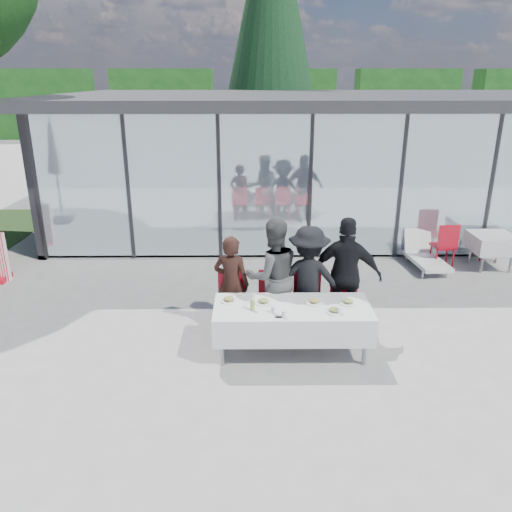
{
  "coord_description": "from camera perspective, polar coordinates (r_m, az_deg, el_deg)",
  "views": [
    {
      "loc": [
        -0.24,
        -6.51,
        3.84
      ],
      "look_at": [
        -0.16,
        1.2,
        1.08
      ],
      "focal_mm": 35.0,
      "sensor_mm": 36.0,
      "label": 1
    }
  ],
  "objects": [
    {
      "name": "diner_b",
      "position": [
        7.8,
        1.93,
        -2.31
      ],
      "size": [
        1.08,
        1.08,
        1.84
      ],
      "primitive_type": "imported",
      "rotation": [
        0.0,
        0.0,
        3.38
      ],
      "color": "#494949",
      "rests_on": "ground"
    },
    {
      "name": "diner_chair_b",
      "position": [
        7.97,
        1.89,
        -4.82
      ],
      "size": [
        0.44,
        0.44,
        0.97
      ],
      "color": "#AD0B1B",
      "rests_on": "ground"
    },
    {
      "name": "diner_c",
      "position": [
        7.86,
        5.99,
        -2.67
      ],
      "size": [
        1.26,
        1.26,
        1.73
      ],
      "primitive_type": "imported",
      "rotation": [
        0.0,
        0.0,
        3.0
      ],
      "color": "black",
      "rests_on": "ground"
    },
    {
      "name": "ground",
      "position": [
        7.56,
        1.31,
        -10.84
      ],
      "size": [
        90.0,
        90.0,
        0.0
      ],
      "primitive_type": "plane",
      "color": "#999591",
      "rests_on": "ground"
    },
    {
      "name": "plate_c",
      "position": [
        7.33,
        6.66,
        -5.18
      ],
      "size": [
        0.26,
        0.26,
        0.07
      ],
      "color": "silver",
      "rests_on": "dining_table"
    },
    {
      "name": "plate_a",
      "position": [
        7.35,
        -3.13,
        -4.99
      ],
      "size": [
        0.26,
        0.26,
        0.07
      ],
      "color": "silver",
      "rests_on": "dining_table"
    },
    {
      "name": "lounger",
      "position": [
        11.32,
        18.62,
        0.17
      ],
      "size": [
        0.72,
        1.38,
        0.72
      ],
      "color": "silver",
      "rests_on": "ground"
    },
    {
      "name": "spare_chair_b",
      "position": [
        11.28,
        20.82,
        1.34
      ],
      "size": [
        0.47,
        0.47,
        0.97
      ],
      "color": "#AD0B1B",
      "rests_on": "ground"
    },
    {
      "name": "folded_eyeglasses",
      "position": [
        6.87,
        2.79,
        -6.99
      ],
      "size": [
        0.14,
        0.03,
        0.01
      ],
      "primitive_type": "cube",
      "color": "black",
      "rests_on": "dining_table"
    },
    {
      "name": "plate_b",
      "position": [
        7.28,
        0.87,
        -5.21
      ],
      "size": [
        0.26,
        0.26,
        0.07
      ],
      "color": "silver",
      "rests_on": "dining_table"
    },
    {
      "name": "juice_bottle",
      "position": [
        7.04,
        -0.4,
        -5.63
      ],
      "size": [
        0.06,
        0.06,
        0.16
      ],
      "primitive_type": "cylinder",
      "color": "#8CA946",
      "rests_on": "dining_table"
    },
    {
      "name": "spare_table_right",
      "position": [
        11.64,
        25.39,
        1.35
      ],
      "size": [
        0.86,
        0.86,
        0.74
      ],
      "color": "silver",
      "rests_on": "ground"
    },
    {
      "name": "drinking_glasses",
      "position": [
        6.95,
        4.94,
        -6.33
      ],
      "size": [
        0.98,
        0.22,
        0.1
      ],
      "color": "silver",
      "rests_on": "dining_table"
    },
    {
      "name": "plate_d",
      "position": [
        7.39,
        10.47,
        -5.17
      ],
      "size": [
        0.26,
        0.26,
        0.07
      ],
      "color": "silver",
      "rests_on": "dining_table"
    },
    {
      "name": "dining_table",
      "position": [
        7.31,
        4.14,
        -7.24
      ],
      "size": [
        2.26,
        0.96,
        0.75
      ],
      "color": "silver",
      "rests_on": "ground"
    },
    {
      "name": "conifer_tree",
      "position": [
        19.64,
        1.75,
        25.96
      ],
      "size": [
        4.0,
        4.0,
        10.5
      ],
      "color": "#382316",
      "rests_on": "ground"
    },
    {
      "name": "pavilion",
      "position": [
        14.94,
        8.26,
        12.98
      ],
      "size": [
        14.8,
        8.8,
        3.44
      ],
      "color": "gray",
      "rests_on": "ground"
    },
    {
      "name": "plate_extra",
      "position": [
        7.09,
        8.95,
        -6.18
      ],
      "size": [
        0.26,
        0.26,
        0.07
      ],
      "color": "silver",
      "rests_on": "dining_table"
    },
    {
      "name": "diner_chair_d",
      "position": [
        8.1,
        10.08,
        -4.71
      ],
      "size": [
        0.44,
        0.44,
        0.97
      ],
      "color": "#AD0B1B",
      "rests_on": "ground"
    },
    {
      "name": "spare_chair_a",
      "position": [
        12.28,
        24.69,
        2.25
      ],
      "size": [
        0.53,
        0.53,
        0.97
      ],
      "color": "#AD0B1B",
      "rests_on": "ground"
    },
    {
      "name": "diner_d",
      "position": [
        7.93,
        10.27,
        -2.17
      ],
      "size": [
        1.33,
        1.33,
        1.86
      ],
      "primitive_type": "imported",
      "rotation": [
        0.0,
        0.0,
        2.88
      ],
      "color": "black",
      "rests_on": "ground"
    },
    {
      "name": "treeline",
      "position": [
        34.59,
        -3.66,
        16.94
      ],
      "size": [
        62.5,
        2.0,
        4.4
      ],
      "color": "#123B13",
      "rests_on": "ground"
    },
    {
      "name": "diner_chair_c",
      "position": [
        8.01,
        5.89,
        -4.78
      ],
      "size": [
        0.44,
        0.44,
        0.97
      ],
      "color": "#AD0B1B",
      "rests_on": "ground"
    },
    {
      "name": "diner_a",
      "position": [
        7.85,
        -2.81,
        -3.22
      ],
      "size": [
        0.71,
        0.71,
        1.58
      ],
      "primitive_type": "imported",
      "rotation": [
        0.0,
        0.0,
        2.86
      ],
      "color": "black",
      "rests_on": "ground"
    },
    {
      "name": "diner_chair_a",
      "position": [
        7.96,
        -2.78,
        -4.84
      ],
      "size": [
        0.44,
        0.44,
        0.97
      ],
      "color": "#AD0B1B",
      "rests_on": "ground"
    }
  ]
}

